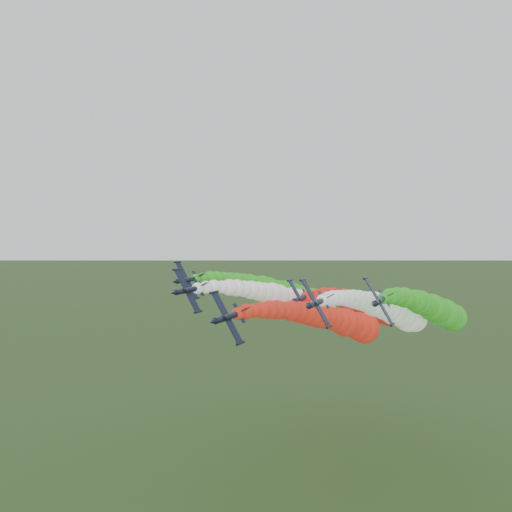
# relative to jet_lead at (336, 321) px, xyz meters

# --- Properties ---
(jet_lead) EXTENTS (13.90, 61.97, 17.66)m
(jet_lead) POSITION_rel_jet_lead_xyz_m (0.00, 0.00, 0.00)
(jet_lead) COLOR black
(jet_lead) RESTS_ON ground
(jet_inner_left) EXTENTS (13.38, 61.44, 17.14)m
(jet_inner_left) POSITION_rel_jet_lead_xyz_m (-12.96, 7.84, 2.68)
(jet_inner_left) COLOR black
(jet_inner_left) RESTS_ON ground
(jet_inner_right) EXTENTS (13.52, 61.59, 17.28)m
(jet_inner_right) POSITION_rel_jet_lead_xyz_m (9.83, 10.79, 1.28)
(jet_inner_right) COLOR black
(jet_inner_right) RESTS_ON ground
(jet_outer_left) EXTENTS (14.00, 62.07, 17.76)m
(jet_outer_left) POSITION_rel_jet_lead_xyz_m (-20.15, 21.02, 2.72)
(jet_outer_left) COLOR black
(jet_outer_left) RESTS_ON ground
(jet_outer_right) EXTENTS (13.63, 61.70, 17.39)m
(jet_outer_right) POSITION_rel_jet_lead_xyz_m (18.45, 15.52, 1.53)
(jet_outer_right) COLOR black
(jet_outer_right) RESTS_ON ground
(jet_trail) EXTENTS (13.79, 61.86, 17.55)m
(jet_trail) POSITION_rel_jet_lead_xyz_m (1.07, 28.49, -0.79)
(jet_trail) COLOR black
(jet_trail) RESTS_ON ground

